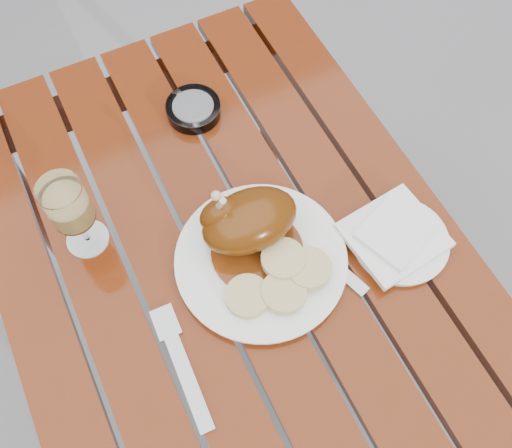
% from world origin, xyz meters
% --- Properties ---
extents(ground, '(60.00, 60.00, 0.00)m').
position_xyz_m(ground, '(0.00, 0.00, 0.00)').
color(ground, slate).
rests_on(ground, ground).
extents(table, '(0.80, 1.20, 0.75)m').
position_xyz_m(table, '(0.00, 0.00, 0.38)').
color(table, maroon).
rests_on(table, ground).
extents(dinner_plate, '(0.37, 0.37, 0.02)m').
position_xyz_m(dinner_plate, '(0.04, 0.00, 0.76)').
color(dinner_plate, white).
rests_on(dinner_plate, table).
extents(roast_duck, '(0.17, 0.18, 0.13)m').
position_xyz_m(roast_duck, '(0.04, 0.06, 0.82)').
color(roast_duck, '#62290B').
rests_on(roast_duck, dinner_plate).
extents(bread_dumplings, '(0.19, 0.13, 0.03)m').
position_xyz_m(bread_dumplings, '(0.05, -0.05, 0.78)').
color(bread_dumplings, '#D6C282').
rests_on(bread_dumplings, dinner_plate).
extents(wine_glass, '(0.09, 0.09, 0.18)m').
position_xyz_m(wine_glass, '(-0.22, 0.18, 0.84)').
color(wine_glass, '#D2B55F').
rests_on(wine_glass, table).
extents(side_plate, '(0.19, 0.19, 0.01)m').
position_xyz_m(side_plate, '(0.28, -0.07, 0.76)').
color(side_plate, white).
rests_on(side_plate, table).
extents(napkin, '(0.17, 0.16, 0.01)m').
position_xyz_m(napkin, '(0.27, -0.06, 0.77)').
color(napkin, white).
rests_on(napkin, side_plate).
extents(ashtray, '(0.13, 0.13, 0.03)m').
position_xyz_m(ashtray, '(0.07, 0.36, 0.76)').
color(ashtray, '#B2B7BC').
rests_on(ashtray, table).
extents(fork, '(0.03, 0.20, 0.01)m').
position_xyz_m(fork, '(-0.16, -0.12, 0.75)').
color(fork, gray).
rests_on(fork, table).
extents(knife, '(0.09, 0.23, 0.01)m').
position_xyz_m(knife, '(0.14, -0.02, 0.75)').
color(knife, gray).
rests_on(knife, table).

